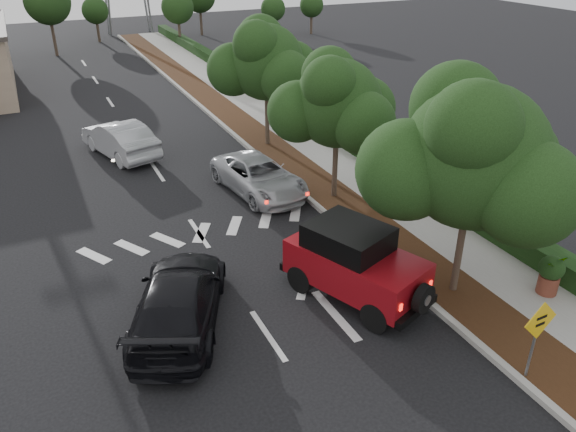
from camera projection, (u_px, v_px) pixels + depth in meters
ground at (268, 335)px, 14.50m from camera, size 120.00×120.00×0.00m
curb at (256, 154)px, 25.85m from camera, size 0.20×70.00×0.15m
planting_strip at (276, 151)px, 26.23m from camera, size 1.80×70.00×0.12m
sidewalk at (312, 145)px, 26.95m from camera, size 2.00×70.00×0.12m
hedge at (338, 134)px, 27.33m from camera, size 0.80×70.00×0.80m
transmission_tower at (131, 34)px, 55.35m from camera, size 7.00×4.00×28.00m
street_tree_near at (452, 292)px, 16.21m from camera, size 3.80×3.80×5.92m
street_tree_mid at (334, 198)px, 21.84m from camera, size 3.20×3.20×5.32m
street_tree_far at (268, 146)px, 27.07m from camera, size 3.40×3.40×5.62m
red_jeep at (350, 261)px, 15.63m from camera, size 3.17×4.43×2.17m
silver_suv_ahead at (259, 176)px, 22.02m from camera, size 2.86×5.10×1.35m
black_suv_oncoming at (179, 300)px, 14.60m from camera, size 4.04×5.58×1.50m
silver_sedan_oncoming at (120, 139)px, 25.55m from camera, size 2.96×5.11×1.59m
speed_hump_sign at (538, 330)px, 12.41m from camera, size 0.99×0.09×2.10m
terracotta_planter at (551, 271)px, 15.67m from camera, size 0.71×0.71×1.24m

